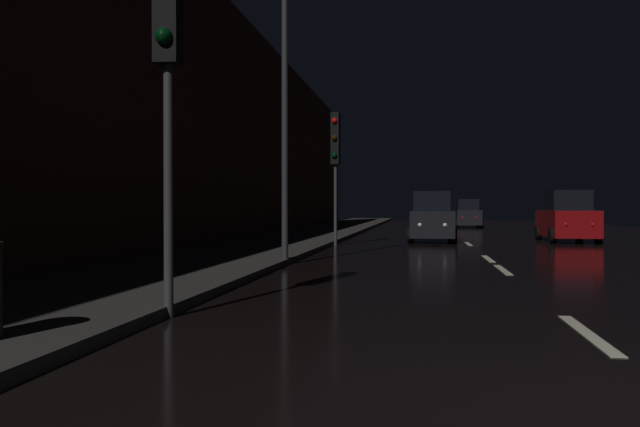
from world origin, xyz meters
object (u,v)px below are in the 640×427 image
(traffic_light_far_left, at_px, (335,149))
(car_approaching_headlights, at_px, (431,219))
(traffic_light_near_left, at_px, (167,24))
(car_parked_right_far, at_px, (567,218))
(car_distant_taillights, at_px, (468,215))
(streetlamp_overhead, at_px, (303,61))

(traffic_light_far_left, relative_size, car_approaching_headlights, 1.20)
(traffic_light_near_left, xyz_separation_m, car_parked_right_far, (9.13, 18.99, -2.79))
(car_distant_taillights, bearing_deg, car_parked_right_far, -171.12)
(car_parked_right_far, bearing_deg, car_distant_taillights, 8.88)
(car_approaching_headlights, bearing_deg, car_distant_taillights, 171.04)
(traffic_light_far_left, relative_size, car_parked_right_far, 1.18)
(streetlamp_overhead, xyz_separation_m, car_distant_taillights, (6.12, 28.83, -4.08))
(streetlamp_overhead, distance_m, car_approaching_headlights, 12.14)
(traffic_light_far_left, xyz_separation_m, traffic_light_near_left, (-0.10, -14.90, 0.19))
(traffic_light_near_left, bearing_deg, car_approaching_headlights, 162.58)
(traffic_light_near_left, relative_size, car_approaching_headlights, 1.25)
(traffic_light_far_left, distance_m, streetlamp_overhead, 7.76)
(traffic_light_near_left, relative_size, streetlamp_overhead, 0.68)
(car_distant_taillights, bearing_deg, traffic_light_near_left, 169.86)
(car_distant_taillights, bearing_deg, car_approaching_headlights, 171.04)
(streetlamp_overhead, height_order, car_parked_right_far, streetlamp_overhead)
(car_parked_right_far, height_order, car_distant_taillights, car_parked_right_far)
(traffic_light_far_left, height_order, traffic_light_near_left, traffic_light_near_left)
(car_parked_right_far, bearing_deg, traffic_light_near_left, 154.32)
(car_approaching_headlights, xyz_separation_m, car_parked_right_far, (5.49, 0.74, 0.02))
(traffic_light_far_left, bearing_deg, car_distant_taillights, 167.24)
(traffic_light_far_left, relative_size, streetlamp_overhead, 0.65)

